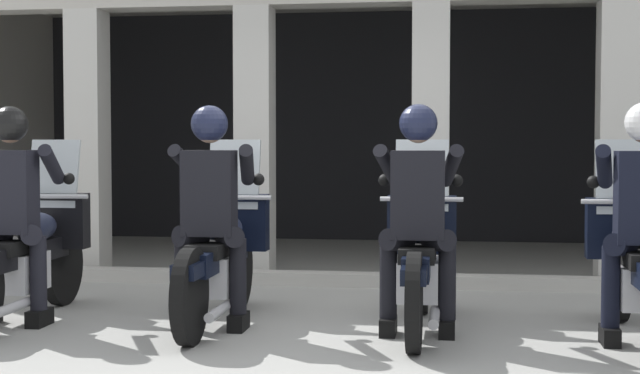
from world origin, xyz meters
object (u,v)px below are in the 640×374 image
motorcycle_center_left (221,254)px  police_officer_far_left (12,196)px  police_officer_center_left (210,197)px  motorcycle_far_right (634,264)px  police_officer_center_right (418,199)px  motorcycle_far_left (31,252)px  motorcycle_center_right (420,258)px

motorcycle_center_left → police_officer_far_left: bearing=-159.0°
police_officer_center_left → motorcycle_far_right: (2.92, 0.16, -0.44)m
police_officer_center_right → police_officer_far_left: bearing=-170.6°
motorcycle_far_left → police_officer_far_left: police_officer_far_left is taller
motorcycle_center_left → police_officer_center_right: police_officer_center_right is taller
police_officer_center_left → motorcycle_center_right: size_ratio=0.78×
police_officer_far_left → police_officer_center_right: (2.92, 0.04, 0.00)m
motorcycle_far_right → police_officer_center_left: bearing=-176.8°
motorcycle_center_left → motorcycle_far_right: same height
police_officer_far_left → motorcycle_far_right: (4.38, 0.21, -0.44)m
police_officer_far_left → motorcycle_center_right: 2.97m
police_officer_far_left → police_officer_center_left: (1.46, 0.05, 0.00)m
motorcycle_far_left → motorcycle_center_right: 2.92m
motorcycle_far_left → police_officer_center_left: police_officer_center_left is taller
motorcycle_far_left → police_officer_center_right: bearing=-6.8°
motorcycle_center_right → motorcycle_far_right: (1.46, -0.11, 0.00)m
police_officer_far_left → motorcycle_center_left: size_ratio=0.78×
motorcycle_center_left → motorcycle_center_right: (1.46, -0.02, 0.00)m
police_officer_center_left → motorcycle_center_right: police_officer_center_left is taller
police_officer_center_left → police_officer_center_right: size_ratio=1.00×
motorcycle_far_left → police_officer_center_left: (1.46, -0.23, 0.44)m
police_officer_far_left → police_officer_center_right: bearing=-1.2°
police_officer_center_left → motorcycle_center_right: bearing=18.4°
police_officer_center_left → motorcycle_far_left: bearing=179.0°
police_officer_far_left → motorcycle_center_right: bearing=4.3°
motorcycle_far_left → police_officer_center_right: size_ratio=1.29×
police_officer_far_left → motorcycle_far_right: bearing=0.8°
police_officer_far_left → motorcycle_center_left: 1.56m
motorcycle_center_right → police_officer_center_right: police_officer_center_right is taller
motorcycle_center_right → police_officer_center_right: bearing=-81.7°
police_officer_center_left → police_officer_center_right: bearing=7.4°
motorcycle_center_left → police_officer_center_right: size_ratio=1.29×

